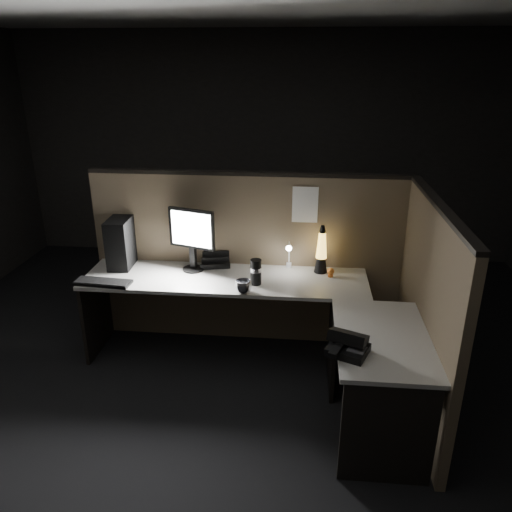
# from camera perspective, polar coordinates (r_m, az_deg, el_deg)

# --- Properties ---
(floor) EXTENTS (6.00, 6.00, 0.00)m
(floor) POSITION_cam_1_polar(r_m,az_deg,el_deg) (3.91, -2.45, -16.06)
(floor) COLOR black
(floor) RESTS_ON ground
(room_shell) EXTENTS (6.00, 6.00, 6.00)m
(room_shell) POSITION_cam_1_polar(r_m,az_deg,el_deg) (3.18, -2.92, 7.64)
(room_shell) COLOR silver
(room_shell) RESTS_ON ground
(partition_back) EXTENTS (2.66, 0.06, 1.50)m
(partition_back) POSITION_cam_1_polar(r_m,az_deg,el_deg) (4.33, -0.91, -0.53)
(partition_back) COLOR brown
(partition_back) RESTS_ON ground
(partition_right) EXTENTS (0.06, 1.66, 1.50)m
(partition_right) POSITION_cam_1_polar(r_m,az_deg,el_deg) (3.66, 18.82, -6.22)
(partition_right) COLOR brown
(partition_right) RESTS_ON ground
(desk) EXTENTS (2.60, 1.60, 0.73)m
(desk) POSITION_cam_1_polar(r_m,az_deg,el_deg) (3.78, 0.66, -6.92)
(desk) COLOR #AEACA5
(desk) RESTS_ON ground
(pc_tower) EXTENTS (0.20, 0.41, 0.42)m
(pc_tower) POSITION_cam_1_polar(r_m,az_deg,el_deg) (4.39, -15.03, 1.67)
(pc_tower) COLOR black
(pc_tower) RESTS_ON desk
(monitor) EXTENTS (0.40, 0.18, 0.53)m
(monitor) POSITION_cam_1_polar(r_m,az_deg,el_deg) (4.13, -7.35, 2.55)
(monitor) COLOR black
(monitor) RESTS_ON desk
(keyboard) EXTENTS (0.46, 0.18, 0.02)m
(keyboard) POSITION_cam_1_polar(r_m,az_deg,el_deg) (4.12, -17.11, -2.92)
(keyboard) COLOR black
(keyboard) RESTS_ON desk
(mouse) EXTENTS (0.11, 0.09, 0.04)m
(mouse) POSITION_cam_1_polar(r_m,az_deg,el_deg) (3.79, -1.49, -3.94)
(mouse) COLOR black
(mouse) RESTS_ON desk
(clip_lamp) EXTENTS (0.05, 0.19, 0.24)m
(clip_lamp) POSITION_cam_1_polar(r_m,az_deg,el_deg) (4.15, 3.78, 0.22)
(clip_lamp) COLOR silver
(clip_lamp) RESTS_ON desk
(organizer) EXTENTS (0.27, 0.25, 0.17)m
(organizer) POSITION_cam_1_polar(r_m,az_deg,el_deg) (4.30, -4.61, -0.48)
(organizer) COLOR black
(organizer) RESTS_ON desk
(lava_lamp) EXTENTS (0.11, 0.11, 0.41)m
(lava_lamp) POSITION_cam_1_polar(r_m,az_deg,el_deg) (4.12, 7.48, 0.34)
(lava_lamp) COLOR black
(lava_lamp) RESTS_ON desk
(travel_mug) EXTENTS (0.09, 0.09, 0.21)m
(travel_mug) POSITION_cam_1_polar(r_m,az_deg,el_deg) (3.90, -0.02, -1.84)
(travel_mug) COLOR black
(travel_mug) RESTS_ON desk
(steel_mug) EXTENTS (0.15, 0.15, 0.10)m
(steel_mug) POSITION_cam_1_polar(r_m,az_deg,el_deg) (3.78, -1.45, -3.52)
(steel_mug) COLOR silver
(steel_mug) RESTS_ON desk
(figurine) EXTENTS (0.06, 0.06, 0.06)m
(figurine) POSITION_cam_1_polar(r_m,az_deg,el_deg) (4.09, 8.52, -1.73)
(figurine) COLOR orange
(figurine) RESTS_ON desk
(pinned_paper) EXTENTS (0.21, 0.00, 0.30)m
(pinned_paper) POSITION_cam_1_polar(r_m,az_deg,el_deg) (4.10, 5.63, 5.85)
(pinned_paper) COLOR white
(pinned_paper) RESTS_ON partition_back
(desk_phone) EXTENTS (0.29, 0.29, 0.14)m
(desk_phone) POSITION_cam_1_polar(r_m,az_deg,el_deg) (3.10, 10.39, -9.93)
(desk_phone) COLOR black
(desk_phone) RESTS_ON desk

